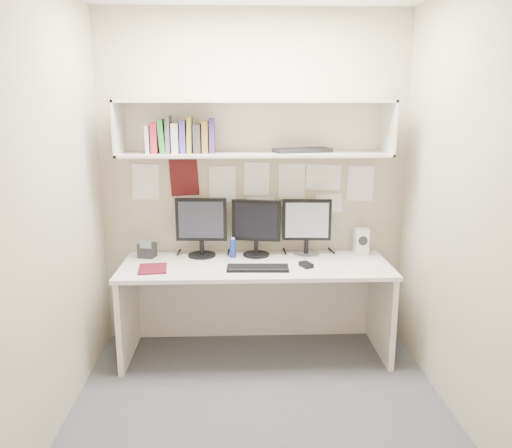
{
  "coord_description": "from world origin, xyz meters",
  "views": [
    {
      "loc": [
        -0.13,
        -2.92,
        1.85
      ],
      "look_at": [
        -0.01,
        0.35,
        1.1
      ],
      "focal_mm": 35.0,
      "sensor_mm": 36.0,
      "label": 1
    }
  ],
  "objects_px": {
    "desk": "(256,309)",
    "monitor_left": "(201,225)",
    "keyboard": "(258,268)",
    "monitor_right": "(307,225)",
    "monitor_center": "(256,225)",
    "maroon_notebook": "(153,269)",
    "speaker": "(361,242)",
    "desk_phone": "(147,250)"
  },
  "relations": [
    {
      "from": "desk_phone",
      "to": "desk",
      "type": "bearing_deg",
      "value": 0.88
    },
    {
      "from": "monitor_left",
      "to": "maroon_notebook",
      "type": "bearing_deg",
      "value": -131.15
    },
    {
      "from": "speaker",
      "to": "maroon_notebook",
      "type": "bearing_deg",
      "value": -167.95
    },
    {
      "from": "desk",
      "to": "monitor_left",
      "type": "relative_size",
      "value": 4.34
    },
    {
      "from": "keyboard",
      "to": "speaker",
      "type": "relative_size",
      "value": 2.12
    },
    {
      "from": "monitor_right",
      "to": "desk_phone",
      "type": "xyz_separation_m",
      "value": [
        -1.25,
        -0.02,
        -0.19
      ]
    },
    {
      "from": "keyboard",
      "to": "desk",
      "type": "bearing_deg",
      "value": 95.72
    },
    {
      "from": "keyboard",
      "to": "speaker",
      "type": "bearing_deg",
      "value": 25.5
    },
    {
      "from": "monitor_right",
      "to": "maroon_notebook",
      "type": "bearing_deg",
      "value": -160.45
    },
    {
      "from": "desk",
      "to": "keyboard",
      "type": "bearing_deg",
      "value": -86.5
    },
    {
      "from": "speaker",
      "to": "maroon_notebook",
      "type": "xyz_separation_m",
      "value": [
        -1.59,
        -0.33,
        -0.1
      ]
    },
    {
      "from": "monitor_center",
      "to": "keyboard",
      "type": "distance_m",
      "value": 0.43
    },
    {
      "from": "desk",
      "to": "desk_phone",
      "type": "distance_m",
      "value": 0.96
    },
    {
      "from": "monitor_center",
      "to": "monitor_left",
      "type": "bearing_deg",
      "value": -168.1
    },
    {
      "from": "keyboard",
      "to": "maroon_notebook",
      "type": "xyz_separation_m",
      "value": [
        -0.75,
        0.03,
        -0.0
      ]
    },
    {
      "from": "desk",
      "to": "monitor_center",
      "type": "height_order",
      "value": "monitor_center"
    },
    {
      "from": "speaker",
      "to": "maroon_notebook",
      "type": "height_order",
      "value": "speaker"
    },
    {
      "from": "keyboard",
      "to": "maroon_notebook",
      "type": "relative_size",
      "value": 1.83
    },
    {
      "from": "keyboard",
      "to": "desk_phone",
      "type": "xyz_separation_m",
      "value": [
        -0.85,
        0.34,
        0.05
      ]
    },
    {
      "from": "monitor_right",
      "to": "desk",
      "type": "bearing_deg",
      "value": -148.56
    },
    {
      "from": "monitor_center",
      "to": "monitor_right",
      "type": "xyz_separation_m",
      "value": [
        0.4,
        -0.0,
        0.0
      ]
    },
    {
      "from": "desk",
      "to": "maroon_notebook",
      "type": "bearing_deg",
      "value": -170.86
    },
    {
      "from": "speaker",
      "to": "monitor_right",
      "type": "bearing_deg",
      "value": 179.4
    },
    {
      "from": "maroon_notebook",
      "to": "monitor_center",
      "type": "bearing_deg",
      "value": 17.08
    },
    {
      "from": "keyboard",
      "to": "monitor_left",
      "type": "bearing_deg",
      "value": 141.5
    },
    {
      "from": "monitor_left",
      "to": "monitor_center",
      "type": "bearing_deg",
      "value": 3.06
    },
    {
      "from": "desk",
      "to": "desk_phone",
      "type": "height_order",
      "value": "desk_phone"
    },
    {
      "from": "desk_phone",
      "to": "monitor_center",
      "type": "bearing_deg",
      "value": 15.6
    },
    {
      "from": "monitor_center",
      "to": "maroon_notebook",
      "type": "distance_m",
      "value": 0.86
    },
    {
      "from": "monitor_center",
      "to": "monitor_right",
      "type": "relative_size",
      "value": 1.0
    },
    {
      "from": "desk",
      "to": "speaker",
      "type": "bearing_deg",
      "value": 14.16
    },
    {
      "from": "monitor_right",
      "to": "speaker",
      "type": "relative_size",
      "value": 2.13
    },
    {
      "from": "monitor_left",
      "to": "monitor_right",
      "type": "xyz_separation_m",
      "value": [
        0.82,
        0.0,
        -0.01
      ]
    },
    {
      "from": "desk",
      "to": "monitor_left",
      "type": "xyz_separation_m",
      "value": [
        -0.42,
        0.22,
        0.62
      ]
    },
    {
      "from": "monitor_left",
      "to": "speaker",
      "type": "xyz_separation_m",
      "value": [
        1.26,
        -0.01,
        -0.15
      ]
    },
    {
      "from": "desk",
      "to": "maroon_notebook",
      "type": "distance_m",
      "value": 0.84
    },
    {
      "from": "desk",
      "to": "speaker",
      "type": "distance_m",
      "value": 0.99
    },
    {
      "from": "desk",
      "to": "monitor_center",
      "type": "distance_m",
      "value": 0.65
    },
    {
      "from": "monitor_right",
      "to": "speaker",
      "type": "bearing_deg",
      "value": 2.33
    },
    {
      "from": "monitor_left",
      "to": "speaker",
      "type": "bearing_deg",
      "value": 2.77
    },
    {
      "from": "desk",
      "to": "maroon_notebook",
      "type": "height_order",
      "value": "maroon_notebook"
    },
    {
      "from": "desk",
      "to": "monitor_right",
      "type": "height_order",
      "value": "monitor_right"
    }
  ]
}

